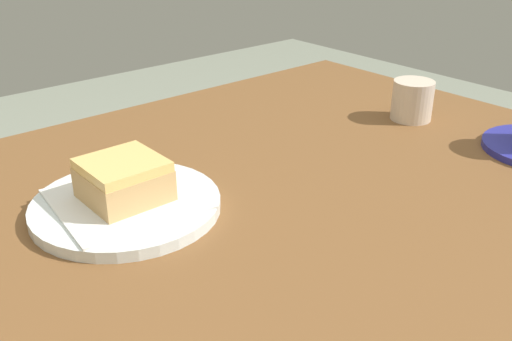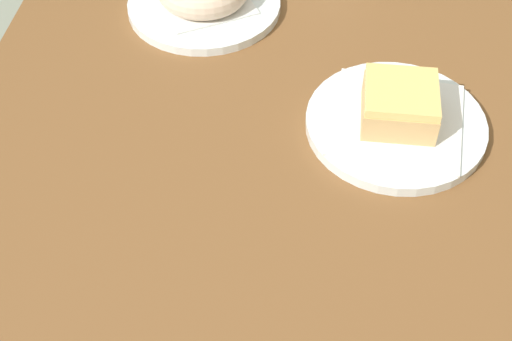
% 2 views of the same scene
% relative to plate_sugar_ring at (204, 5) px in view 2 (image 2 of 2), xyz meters
% --- Properties ---
extents(table, '(1.16, 0.80, 0.74)m').
position_rel_plate_sugar_ring_xyz_m(table, '(-0.26, -0.15, -0.08)').
color(table, brown).
rests_on(table, ground_plane).
extents(plate_sugar_ring, '(0.21, 0.21, 0.01)m').
position_rel_plate_sugar_ring_xyz_m(plate_sugar_ring, '(0.00, 0.00, 0.00)').
color(plate_sugar_ring, white).
rests_on(plate_sugar_ring, table).
extents(napkin_sugar_ring, '(0.16, 0.16, 0.00)m').
position_rel_plate_sugar_ring_xyz_m(napkin_sugar_ring, '(0.00, 0.00, 0.01)').
color(napkin_sugar_ring, white).
rests_on(napkin_sugar_ring, plate_sugar_ring).
extents(plate_glazed_square, '(0.20, 0.20, 0.01)m').
position_rel_plate_sugar_ring_xyz_m(plate_glazed_square, '(-0.20, -0.25, 0.00)').
color(plate_glazed_square, white).
rests_on(plate_glazed_square, table).
extents(napkin_glazed_square, '(0.16, 0.16, 0.00)m').
position_rel_plate_sugar_ring_xyz_m(napkin_glazed_square, '(-0.20, -0.25, 0.01)').
color(napkin_glazed_square, white).
rests_on(napkin_glazed_square, plate_glazed_square).
extents(donut_glazed_square, '(0.08, 0.08, 0.04)m').
position_rel_plate_sugar_ring_xyz_m(donut_glazed_square, '(-0.20, -0.25, 0.03)').
color(donut_glazed_square, tan).
rests_on(donut_glazed_square, napkin_glazed_square).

